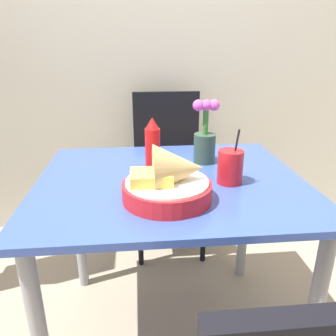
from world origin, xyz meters
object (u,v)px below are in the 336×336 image
(food_basket, at_px, (171,181))
(chair_far_window, at_px, (168,158))
(drink_cup, at_px, (230,168))
(ketchup_bottle, at_px, (153,146))
(flower_vase, at_px, (205,138))

(food_basket, bearing_deg, chair_far_window, 85.16)
(drink_cup, bearing_deg, food_basket, -153.07)
(chair_far_window, xyz_separation_m, food_basket, (-0.08, -0.94, 0.25))
(food_basket, relative_size, drink_cup, 1.41)
(food_basket, bearing_deg, ketchup_bottle, 99.50)
(chair_far_window, height_order, flower_vase, flower_vase)
(chair_far_window, distance_m, drink_cup, 0.87)
(chair_far_window, height_order, ketchup_bottle, ketchup_bottle)
(chair_far_window, relative_size, ketchup_bottle, 4.44)
(flower_vase, bearing_deg, chair_far_window, 99.09)
(chair_far_window, height_order, food_basket, chair_far_window)
(ketchup_bottle, xyz_separation_m, drink_cup, (0.26, -0.14, -0.05))
(food_basket, bearing_deg, drink_cup, 26.93)
(food_basket, distance_m, drink_cup, 0.25)
(ketchup_bottle, bearing_deg, chair_far_window, 79.91)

